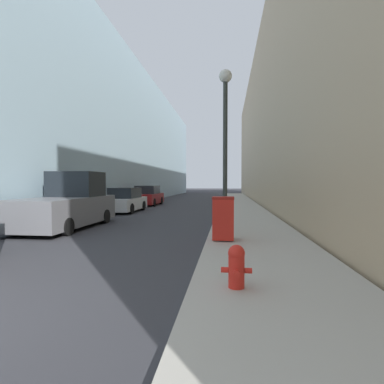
% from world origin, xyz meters
% --- Properties ---
extents(sidewalk_right, '(3.11, 60.00, 0.15)m').
position_xyz_m(sidewalk_right, '(5.08, 18.00, 0.07)').
color(sidewalk_right, '#ADA89E').
rests_on(sidewalk_right, ground).
extents(building_left_glass, '(12.00, 60.00, 13.17)m').
position_xyz_m(building_left_glass, '(-10.05, 26.00, 6.58)').
color(building_left_glass, '#99B7C6').
rests_on(building_left_glass, ground).
extents(building_right_stone, '(12.00, 60.00, 14.80)m').
position_xyz_m(building_right_stone, '(12.73, 26.00, 7.40)').
color(building_right_stone, tan).
rests_on(building_right_stone, ground).
extents(fire_hydrant, '(0.50, 0.39, 0.71)m').
position_xyz_m(fire_hydrant, '(4.31, 2.29, 0.52)').
color(fire_hydrant, red).
rests_on(fire_hydrant, sidewalk_right).
extents(trash_bin, '(0.64, 0.60, 1.31)m').
position_xyz_m(trash_bin, '(4.03, 6.36, 0.82)').
color(trash_bin, red).
rests_on(trash_bin, sidewalk_right).
extents(lamppost, '(0.48, 0.48, 5.94)m').
position_xyz_m(lamppost, '(4.06, 8.71, 3.81)').
color(lamppost, '#2D332D').
rests_on(lamppost, sidewalk_right).
extents(pickup_truck, '(2.24, 5.35, 2.36)m').
position_xyz_m(pickup_truck, '(-2.48, 9.15, 0.96)').
color(pickup_truck, slate).
rests_on(pickup_truck, ground).
extents(parked_sedan_near, '(1.85, 4.29, 1.56)m').
position_xyz_m(parked_sedan_near, '(-2.44, 16.04, 0.71)').
color(parked_sedan_near, silver).
rests_on(parked_sedan_near, ground).
extents(parked_sedan_far, '(1.94, 4.39, 1.64)m').
position_xyz_m(parked_sedan_far, '(-2.56, 21.93, 0.75)').
color(parked_sedan_far, maroon).
rests_on(parked_sedan_far, ground).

